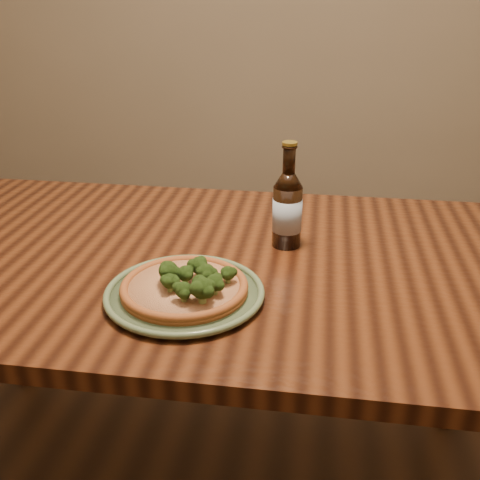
# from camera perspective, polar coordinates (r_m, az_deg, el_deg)

# --- Properties ---
(table) EXTENTS (1.60, 0.90, 0.75)m
(table) POSITION_cam_1_polar(r_m,az_deg,el_deg) (1.35, -4.61, -5.01)
(table) COLOR #47210F
(table) RESTS_ON ground
(plate) EXTENTS (0.32, 0.32, 0.02)m
(plate) POSITION_cam_1_polar(r_m,az_deg,el_deg) (1.13, -5.65, -5.38)
(plate) COLOR #576948
(plate) RESTS_ON table
(pizza) EXTENTS (0.25, 0.25, 0.07)m
(pizza) POSITION_cam_1_polar(r_m,az_deg,el_deg) (1.12, -5.53, -4.67)
(pizza) COLOR brown
(pizza) RESTS_ON plate
(beer_bottle) EXTENTS (0.07, 0.07, 0.25)m
(beer_bottle) POSITION_cam_1_polar(r_m,az_deg,el_deg) (1.32, 4.83, 3.19)
(beer_bottle) COLOR black
(beer_bottle) RESTS_ON table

